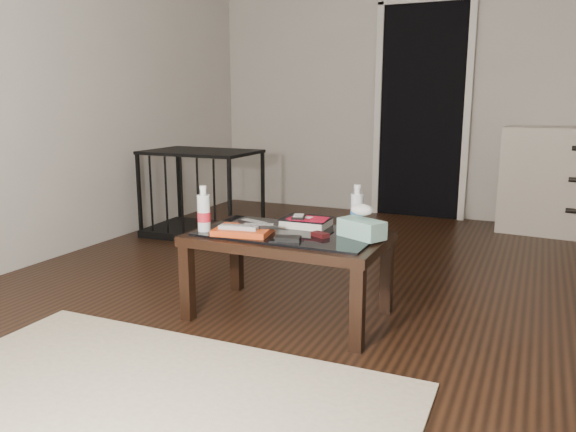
% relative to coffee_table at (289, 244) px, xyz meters
% --- Properties ---
extents(ground, '(5.00, 5.00, 0.00)m').
position_rel_coffee_table_xyz_m(ground, '(0.49, 0.41, -0.40)').
color(ground, black).
rests_on(ground, ground).
extents(room_shell, '(5.00, 5.00, 5.00)m').
position_rel_coffee_table_xyz_m(room_shell, '(0.49, 0.41, 1.22)').
color(room_shell, '#B8B4AA').
rests_on(room_shell, ground).
extents(doorway, '(0.90, 0.08, 2.07)m').
position_rel_coffee_table_xyz_m(doorway, '(0.09, 2.88, 0.63)').
color(doorway, black).
rests_on(doorway, ground).
extents(coffee_table, '(1.00, 0.60, 0.46)m').
position_rel_coffee_table_xyz_m(coffee_table, '(0.00, 0.00, 0.00)').
color(coffee_table, black).
rests_on(coffee_table, ground).
extents(rug, '(2.02, 1.53, 0.01)m').
position_rel_coffee_table_xyz_m(rug, '(-0.13, -1.20, -0.39)').
color(rug, beige).
rests_on(rug, ground).
extents(pet_crate, '(0.94, 0.66, 0.71)m').
position_rel_coffee_table_xyz_m(pet_crate, '(-1.41, 1.36, -0.17)').
color(pet_crate, black).
rests_on(pet_crate, ground).
extents(magazines, '(0.31, 0.25, 0.03)m').
position_rel_coffee_table_xyz_m(magazines, '(-0.19, -0.13, 0.08)').
color(magazines, '#CA3F13').
rests_on(magazines, coffee_table).
extents(remote_silver, '(0.21, 0.08, 0.02)m').
position_rel_coffee_table_xyz_m(remote_silver, '(-0.20, -0.17, 0.11)').
color(remote_silver, '#ACABB0').
rests_on(remote_silver, magazines).
extents(remote_black_front, '(0.21, 0.12, 0.02)m').
position_rel_coffee_table_xyz_m(remote_black_front, '(-0.12, -0.10, 0.11)').
color(remote_black_front, black).
rests_on(remote_black_front, magazines).
extents(remote_black_back, '(0.21, 0.11, 0.02)m').
position_rel_coffee_table_xyz_m(remote_black_back, '(-0.17, -0.05, 0.11)').
color(remote_black_back, black).
rests_on(remote_black_back, magazines).
extents(textbook, '(0.25, 0.21, 0.05)m').
position_rel_coffee_table_xyz_m(textbook, '(0.04, 0.15, 0.09)').
color(textbook, black).
rests_on(textbook, coffee_table).
extents(dvd_mailers, '(0.20, 0.14, 0.01)m').
position_rel_coffee_table_xyz_m(dvd_mailers, '(0.05, 0.14, 0.11)').
color(dvd_mailers, '#B50C26').
rests_on(dvd_mailers, textbook).
extents(ipod, '(0.09, 0.12, 0.02)m').
position_rel_coffee_table_xyz_m(ipod, '(0.01, 0.10, 0.12)').
color(ipod, black).
rests_on(ipod, dvd_mailers).
extents(flip_phone, '(0.10, 0.08, 0.02)m').
position_rel_coffee_table_xyz_m(flip_phone, '(0.19, -0.04, 0.08)').
color(flip_phone, black).
rests_on(flip_phone, coffee_table).
extents(wallet, '(0.13, 0.10, 0.02)m').
position_rel_coffee_table_xyz_m(wallet, '(0.07, -0.17, 0.07)').
color(wallet, black).
rests_on(wallet, coffee_table).
extents(water_bottle_left, '(0.08, 0.08, 0.24)m').
position_rel_coffee_table_xyz_m(water_bottle_left, '(-0.41, -0.17, 0.18)').
color(water_bottle_left, white).
rests_on(water_bottle_left, coffee_table).
extents(water_bottle_right, '(0.08, 0.08, 0.24)m').
position_rel_coffee_table_xyz_m(water_bottle_right, '(0.31, 0.19, 0.18)').
color(water_bottle_right, silver).
rests_on(water_bottle_right, coffee_table).
extents(tissue_box, '(0.26, 0.21, 0.09)m').
position_rel_coffee_table_xyz_m(tissue_box, '(0.38, 0.03, 0.11)').
color(tissue_box, teal).
rests_on(tissue_box, coffee_table).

